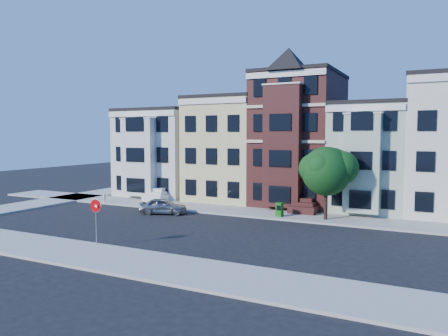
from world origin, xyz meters
The scene contains 13 objects.
ground centered at (0.00, 0.00, 0.00)m, with size 120.00×120.00×0.00m, color black.
far_sidewalk centered at (0.00, 8.00, 0.07)m, with size 60.00×4.00×0.15m, color #9E9B93.
near_sidewalk centered at (0.00, -8.00, 0.07)m, with size 60.00×4.00×0.15m, color #9E9B93.
cross_sidewalk centered at (-22.00, 0.00, 0.07)m, with size 4.00×60.00×0.15m, color #9E9B93.
house_white centered at (-15.00, 14.50, 4.50)m, with size 8.00×9.00×9.00m, color silver.
house_yellow centered at (-7.00, 14.50, 5.00)m, with size 7.00×9.00×10.00m, color #D5C686.
house_brown centered at (0.00, 14.50, 6.00)m, with size 7.00×9.00×12.00m, color #391614.
house_green centered at (6.50, 14.50, 4.50)m, with size 6.00×9.00×9.00m, color #A6B49B.
street_tree centered at (4.27, 7.35, 3.56)m, with size 5.86×5.86×6.82m, color #164817, non-canonical shape.
parked_car centered at (-8.53, 4.35, 0.66)m, with size 1.57×3.90×1.33m, color gray.
newspaper_box centered at (0.75, 6.91, 0.70)m, with size 0.50×0.44×1.10m, color #126213.
fire_hydrant centered at (-16.62, 6.30, 0.49)m, with size 0.24×0.24×0.67m, color silver.
stop_sign centered at (-5.84, -6.30, 1.67)m, with size 0.84×0.12×3.05m, color #B50206, non-canonical shape.
Camera 1 is at (12.11, -25.36, 6.52)m, focal length 35.00 mm.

